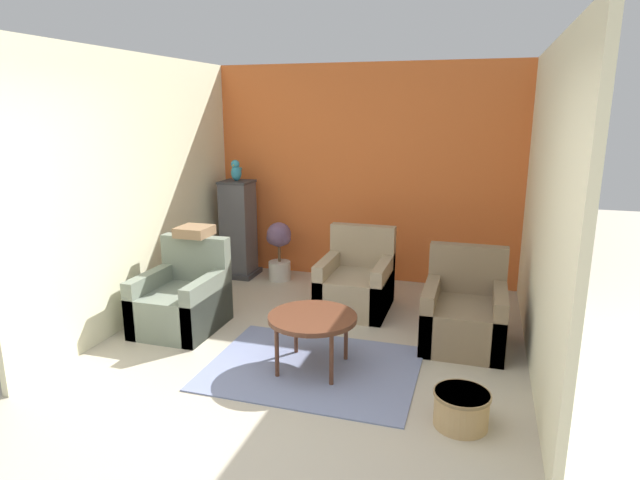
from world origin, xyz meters
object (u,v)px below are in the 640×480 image
object	(u,v)px
coffee_table	(312,320)
wicker_basket	(461,408)
armchair_middle	(356,284)
parrot	(236,171)
armchair_right	(464,315)
armchair_left	(183,301)
potted_plant	(279,247)
birdcage	(238,230)

from	to	relation	value
coffee_table	wicker_basket	xyz separation A→B (m)	(1.25, -0.50, -0.30)
coffee_table	armchair_middle	bearing A→B (deg)	89.07
coffee_table	parrot	xyz separation A→B (m)	(-1.73, 2.23, 0.94)
parrot	armchair_right	bearing A→B (deg)	-24.27
coffee_table	armchair_left	xyz separation A→B (m)	(-1.52, 0.46, -0.16)
parrot	potted_plant	bearing A→B (deg)	-2.88
coffee_table	birdcage	size ratio (longest dim) A/B	0.59
armchair_right	armchair_middle	bearing A→B (deg)	153.73
armchair_left	wicker_basket	size ratio (longest dim) A/B	2.24
armchair_middle	parrot	xyz separation A→B (m)	(-1.76, 0.74, 1.10)
armchair_left	armchair_middle	distance (m)	1.85
coffee_table	armchair_middle	world-z (taller)	armchair_middle
armchair_right	birdcage	size ratio (longest dim) A/B	0.70
birdcage	parrot	xyz separation A→B (m)	(0.00, 0.00, 0.77)
coffee_table	armchair_right	bearing A→B (deg)	37.04
parrot	armchair_left	bearing A→B (deg)	-83.06
parrot	coffee_table	bearing A→B (deg)	-52.08
coffee_table	armchair_left	bearing A→B (deg)	163.17
parrot	wicker_basket	distance (m)	4.23
armchair_left	wicker_basket	xyz separation A→B (m)	(2.77, -0.96, -0.14)
birdcage	wicker_basket	bearing A→B (deg)	-42.39
armchair_left	birdcage	xyz separation A→B (m)	(-0.22, 1.77, 0.34)
armchair_right	potted_plant	distance (m)	2.69
armchair_right	potted_plant	size ratio (longest dim) A/B	1.17
wicker_basket	armchair_middle	bearing A→B (deg)	121.70
armchair_left	potted_plant	distance (m)	1.78
armchair_right	birdcage	distance (m)	3.23
birdcage	potted_plant	distance (m)	0.60
parrot	armchair_middle	bearing A→B (deg)	-22.89
coffee_table	armchair_right	xyz separation A→B (m)	(1.20, 0.90, -0.16)
armchair_right	parrot	distance (m)	3.40
coffee_table	wicker_basket	distance (m)	1.38
potted_plant	armchair_left	bearing A→B (deg)	-101.74
birdcage	armchair_middle	bearing A→B (deg)	-22.83
potted_plant	wicker_basket	distance (m)	3.63
armchair_middle	wicker_basket	size ratio (longest dim) A/B	2.24
armchair_middle	potted_plant	size ratio (longest dim) A/B	1.17
armchair_left	coffee_table	bearing A→B (deg)	-16.83
birdcage	potted_plant	xyz separation A→B (m)	(0.58, -0.03, -0.18)
birdcage	armchair_left	bearing A→B (deg)	-83.05
coffee_table	potted_plant	size ratio (longest dim) A/B	0.99
armchair_right	coffee_table	bearing A→B (deg)	-142.96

